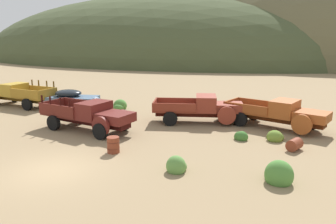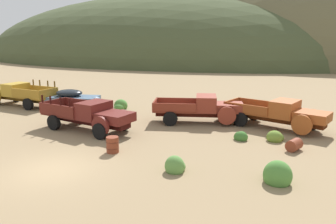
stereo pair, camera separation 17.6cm
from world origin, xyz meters
The scene contains 16 objects.
ground_plane centered at (0.00, 0.00, 0.00)m, with size 300.00×300.00×0.00m, color #937A56.
hill_far_right centered at (-20.52, 65.40, 0.00)m, with size 101.01×51.33×30.51m, color #424C2D.
hill_far_left centered at (15.96, 74.46, 0.00)m, with size 114.59×54.95×42.56m, color brown.
truck_mustard centered at (-12.38, 10.51, 1.00)m, with size 6.62×2.79×2.16m.
car_chalk_blue centered at (-7.01, 11.11, 0.82)m, with size 4.73×2.70×1.57m.
truck_oxblood centered at (-1.73, 5.99, 1.00)m, with size 6.58×3.22×2.16m.
truck_rust_red centered at (4.16, 10.58, 1.01)m, with size 6.36×3.66×1.89m.
truck_oxide_orange centered at (9.26, 10.76, 1.01)m, with size 6.71×3.84×1.89m.
oil_drum_tipped centered at (10.07, 6.66, 0.31)m, with size 0.90×1.02×0.61m.
oil_drum_foreground centered at (1.40, 2.99, 0.41)m, with size 0.67×0.67×0.83m.
bush_front_right centered at (-3.37, 12.31, 0.25)m, with size 1.12×1.28×1.01m.
bush_front_left centered at (9.48, 2.36, 0.31)m, with size 1.16×1.39×1.23m.
bush_lone_scrub centered at (5.21, 1.91, 0.21)m, with size 0.90×1.03×0.96m.
bush_between_trucks centered at (7.15, 7.51, 0.17)m, with size 0.82×0.72×0.66m.
bush_back_edge centered at (-3.78, 10.37, 0.15)m, with size 0.71×0.72×0.59m.
bush_near_barrel centered at (9.05, 8.09, 0.19)m, with size 0.96×1.05×0.79m.
Camera 1 is at (9.77, -11.16, 5.85)m, focal length 35.64 mm.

